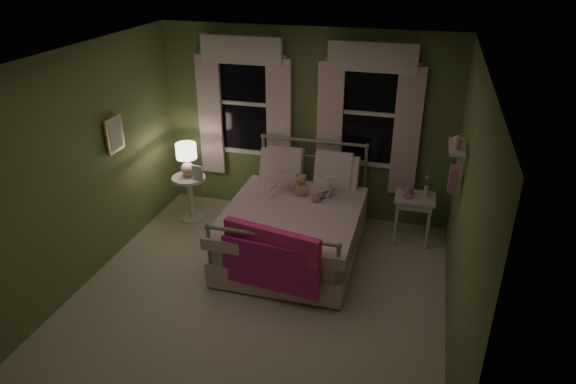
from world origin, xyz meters
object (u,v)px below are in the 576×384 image
(child_left, at_px, (283,167))
(nightstand_left, at_px, (190,192))
(table_lamp, at_px, (187,156))
(nightstand_right, at_px, (415,203))
(teddy_bear, at_px, (301,186))
(bed, at_px, (295,225))
(child_right, at_px, (326,176))

(child_left, bearing_deg, nightstand_left, 12.96)
(table_lamp, height_order, nightstand_right, table_lamp)
(teddy_bear, relative_size, nightstand_right, 0.48)
(child_left, relative_size, nightstand_left, 1.19)
(bed, distance_m, child_left, 0.76)
(bed, bearing_deg, nightstand_left, 165.06)
(child_right, distance_m, teddy_bear, 0.34)
(child_left, height_order, table_lamp, child_left)
(teddy_bear, xyz_separation_m, nightstand_left, (-1.63, 0.17, -0.37))
(bed, xyz_separation_m, teddy_bear, (-0.00, 0.26, 0.41))
(child_right, height_order, table_lamp, child_right)
(teddy_bear, distance_m, nightstand_left, 1.68)
(child_left, height_order, nightstand_right, child_left)
(child_left, bearing_deg, nightstand_right, -158.60)
(child_left, distance_m, table_lamp, 1.35)
(nightstand_left, height_order, table_lamp, table_lamp)
(bed, bearing_deg, child_right, 56.40)
(bed, distance_m, table_lamp, 1.78)
(child_right, bearing_deg, nightstand_right, -152.93)
(child_right, distance_m, nightstand_right, 1.19)
(child_left, height_order, child_right, child_left)
(bed, bearing_deg, nightstand_right, 25.09)
(child_left, distance_m, child_right, 0.56)
(bed, distance_m, teddy_bear, 0.49)
(bed, distance_m, child_right, 0.72)
(child_left, distance_m, nightstand_left, 1.45)
(table_lamp, bearing_deg, teddy_bear, -6.01)
(nightstand_left, relative_size, nightstand_right, 1.02)
(bed, height_order, teddy_bear, bed)
(teddy_bear, bearing_deg, nightstand_left, 173.99)
(child_right, height_order, nightstand_left, child_right)
(child_right, bearing_deg, bed, 71.74)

